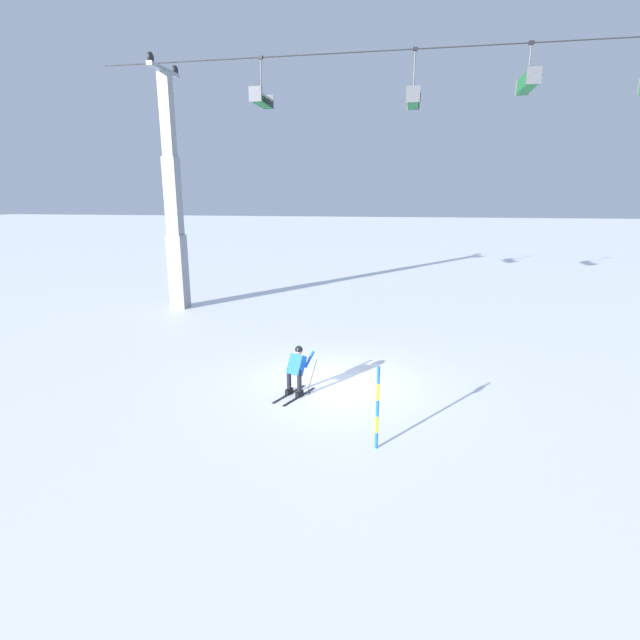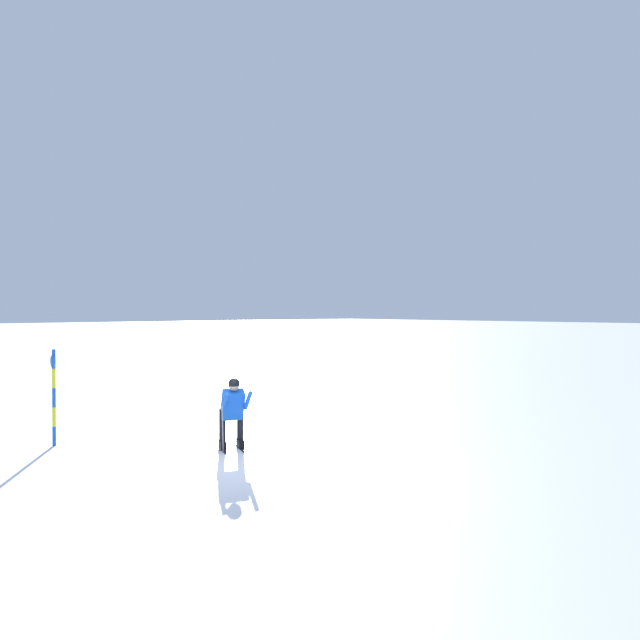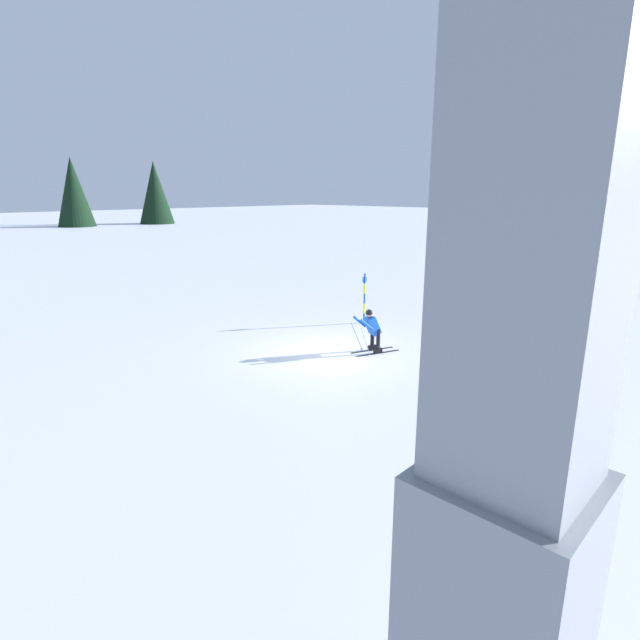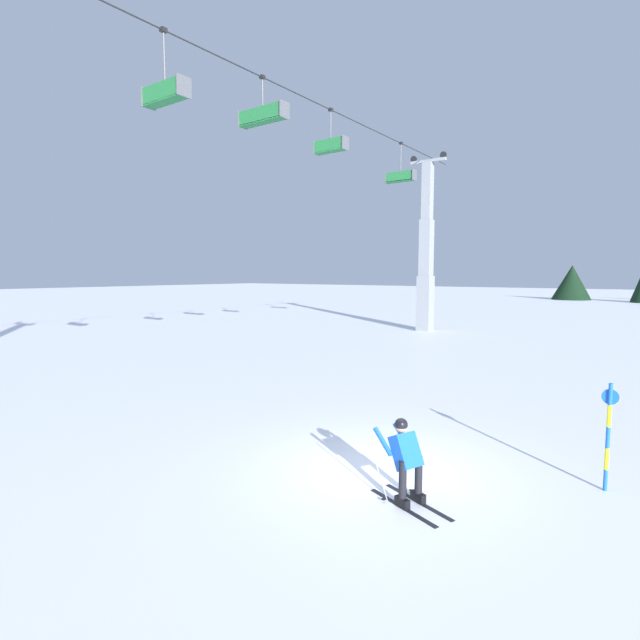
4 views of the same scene
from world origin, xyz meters
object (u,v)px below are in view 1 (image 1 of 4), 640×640
(skier_carving_main, at_px, (297,367))
(trail_marker_pole, at_px, (378,405))
(chairlift_seat_middle, at_px, (526,83))
(lift_tower_near, at_px, (174,212))
(chairlift_seat_nearest, at_px, (260,98))
(chairlift_seat_second, at_px, (412,98))

(skier_carving_main, distance_m, trail_marker_pole, 3.76)
(chairlift_seat_middle, height_order, trail_marker_pole, chairlift_seat_middle)
(skier_carving_main, distance_m, lift_tower_near, 13.91)
(lift_tower_near, bearing_deg, chairlift_seat_middle, 0.00)
(chairlift_seat_nearest, height_order, chairlift_seat_second, same)
(trail_marker_pole, bearing_deg, chairlift_seat_nearest, 117.07)
(chairlift_seat_nearest, height_order, trail_marker_pole, chairlift_seat_nearest)
(skier_carving_main, xyz_separation_m, chairlift_seat_middle, (7.41, 10.08, 9.38))
(chairlift_seat_nearest, bearing_deg, chairlift_seat_middle, 0.00)
(skier_carving_main, xyz_separation_m, lift_tower_near, (-8.66, 10.08, 4.09))
(chairlift_seat_second, bearing_deg, chairlift_seat_nearest, -180.00)
(chairlift_seat_nearest, relative_size, chairlift_seat_second, 0.89)
(chairlift_seat_second, relative_size, chairlift_seat_middle, 1.00)
(skier_carving_main, bearing_deg, chairlift_seat_second, 74.53)
(skier_carving_main, distance_m, chairlift_seat_nearest, 14.21)
(lift_tower_near, height_order, chairlift_seat_nearest, lift_tower_near)
(chairlift_seat_second, distance_m, chairlift_seat_middle, 4.64)
(skier_carving_main, height_order, lift_tower_near, lift_tower_near)
(chairlift_seat_middle, bearing_deg, chairlift_seat_second, 180.00)
(chairlift_seat_second, bearing_deg, skier_carving_main, -105.47)
(chairlift_seat_second, bearing_deg, trail_marker_pole, -91.11)
(chairlift_seat_middle, relative_size, trail_marker_pole, 1.16)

